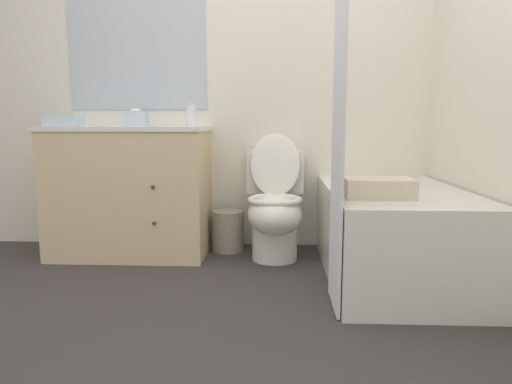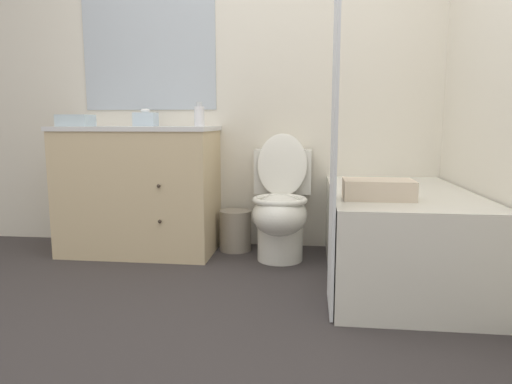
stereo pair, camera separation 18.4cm
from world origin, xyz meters
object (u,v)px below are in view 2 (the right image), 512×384
(sink_faucet, at_px, (147,121))
(bath_towel_folded, at_px, (378,189))
(wastebasket, at_px, (235,230))
(soap_dispenser, at_px, (199,116))
(vanity_cabinet, at_px, (140,189))
(tissue_box, at_px, (146,119))
(hand_towel_folded, at_px, (76,121))
(bathtub, at_px, (398,235))
(toilet, at_px, (281,208))

(sink_faucet, distance_m, bath_towel_folded, 1.80)
(wastebasket, xyz_separation_m, soap_dispenser, (-0.23, -0.06, 0.81))
(sink_faucet, bearing_deg, vanity_cabinet, -90.00)
(vanity_cabinet, height_order, wastebasket, vanity_cabinet)
(sink_faucet, distance_m, wastebasket, 1.02)
(vanity_cabinet, distance_m, bath_towel_folded, 1.69)
(bath_towel_folded, bearing_deg, tissue_box, 153.01)
(hand_towel_folded, bearing_deg, wastebasket, 11.95)
(vanity_cabinet, xyz_separation_m, hand_towel_folded, (-0.38, -0.12, 0.47))
(bathtub, height_order, tissue_box, tissue_box)
(sink_faucet, xyz_separation_m, wastebasket, (0.66, -0.08, -0.77))
(tissue_box, height_order, hand_towel_folded, tissue_box)
(vanity_cabinet, bearing_deg, hand_towel_folded, -162.93)
(vanity_cabinet, xyz_separation_m, toilet, (0.99, -0.06, -0.10))
(wastebasket, height_order, hand_towel_folded, hand_towel_folded)
(wastebasket, height_order, bath_towel_folded, bath_towel_folded)
(vanity_cabinet, xyz_separation_m, soap_dispenser, (0.42, 0.04, 0.50))
(bath_towel_folded, bearing_deg, soap_dispenser, 145.56)
(soap_dispenser, height_order, bath_towel_folded, soap_dispenser)
(toilet, height_order, bathtub, toilet)
(toilet, bearing_deg, sink_faucet, 166.49)
(vanity_cabinet, bearing_deg, tissue_box, 41.77)
(toilet, distance_m, soap_dispenser, 0.83)
(bathtub, bearing_deg, sink_faucet, 161.03)
(bathtub, relative_size, wastebasket, 4.70)
(vanity_cabinet, distance_m, bathtub, 1.74)
(wastebasket, bearing_deg, vanity_cabinet, -171.14)
(vanity_cabinet, bearing_deg, bathtub, -13.31)
(sink_faucet, relative_size, bathtub, 0.11)
(sink_faucet, height_order, tissue_box, sink_faucet)
(bathtub, distance_m, bath_towel_folded, 0.47)
(bathtub, xyz_separation_m, tissue_box, (-1.64, 0.44, 0.66))
(wastebasket, xyz_separation_m, hand_towel_folded, (-1.04, -0.22, 0.78))
(vanity_cabinet, distance_m, toilet, 1.00)
(bath_towel_folded, bearing_deg, toilet, 129.00)
(sink_faucet, relative_size, hand_towel_folded, 0.67)
(bathtub, relative_size, bath_towel_folded, 3.93)
(bath_towel_folded, bearing_deg, vanity_cabinet, 154.88)
(wastebasket, height_order, soap_dispenser, soap_dispenser)
(soap_dispenser, bearing_deg, hand_towel_folded, -168.97)
(bathtub, bearing_deg, tissue_box, 165.07)
(bathtub, distance_m, tissue_box, 1.83)
(wastebasket, bearing_deg, hand_towel_folded, -168.05)
(hand_towel_folded, height_order, bath_towel_folded, hand_towel_folded)
(hand_towel_folded, bearing_deg, vanity_cabinet, 17.07)
(wastebasket, distance_m, tissue_box, 1.00)
(wastebasket, distance_m, bath_towel_folded, 1.26)
(sink_faucet, xyz_separation_m, soap_dispenser, (0.42, -0.14, 0.04))
(wastebasket, relative_size, bath_towel_folded, 0.84)
(sink_faucet, distance_m, bathtub, 1.90)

